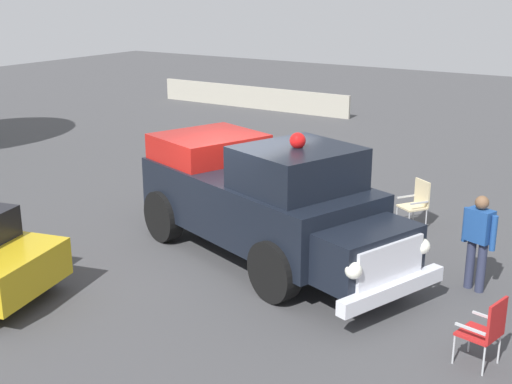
{
  "coord_description": "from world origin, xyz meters",
  "views": [
    {
      "loc": [
        -7.02,
        10.01,
        5.02
      ],
      "look_at": [
        -0.34,
        -0.29,
        1.26
      ],
      "focal_mm": 47.99,
      "sensor_mm": 36.0,
      "label": 1
    }
  ],
  "objects_px": {
    "lawn_chair_by_car": "(417,200)",
    "lawn_chair_spare": "(487,328)",
    "spectator_standing": "(479,236)",
    "vintage_fire_truck": "(264,198)"
  },
  "relations": [
    {
      "from": "lawn_chair_by_car",
      "to": "spectator_standing",
      "type": "relative_size",
      "value": 0.61
    },
    {
      "from": "vintage_fire_truck",
      "to": "lawn_chair_spare",
      "type": "distance_m",
      "value": 4.91
    },
    {
      "from": "lawn_chair_by_car",
      "to": "lawn_chair_spare",
      "type": "relative_size",
      "value": 1.0
    },
    {
      "from": "vintage_fire_truck",
      "to": "spectator_standing",
      "type": "bearing_deg",
      "value": -168.43
    },
    {
      "from": "lawn_chair_by_car",
      "to": "vintage_fire_truck",
      "type": "bearing_deg",
      "value": 61.05
    },
    {
      "from": "vintage_fire_truck",
      "to": "lawn_chair_by_car",
      "type": "height_order",
      "value": "vintage_fire_truck"
    },
    {
      "from": "lawn_chair_by_car",
      "to": "spectator_standing",
      "type": "height_order",
      "value": "spectator_standing"
    },
    {
      "from": "vintage_fire_truck",
      "to": "lawn_chair_spare",
      "type": "height_order",
      "value": "vintage_fire_truck"
    },
    {
      "from": "vintage_fire_truck",
      "to": "lawn_chair_by_car",
      "type": "distance_m",
      "value": 3.78
    },
    {
      "from": "lawn_chair_spare",
      "to": "spectator_standing",
      "type": "xyz_separation_m",
      "value": [
        0.82,
        -2.4,
        0.37
      ]
    }
  ]
}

